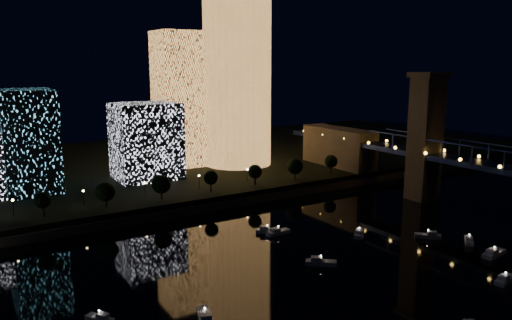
{
  "coord_description": "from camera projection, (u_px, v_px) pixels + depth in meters",
  "views": [
    {
      "loc": [
        -94.59,
        -77.81,
        53.21
      ],
      "look_at": [
        -10.45,
        55.0,
        22.76
      ],
      "focal_mm": 35.0,
      "sensor_mm": 36.0,
      "label": 1
    }
  ],
  "objects": [
    {
      "name": "ground",
      "position": [
        409.0,
        281.0,
        124.35
      ],
      "size": [
        520.0,
        520.0,
        0.0
      ],
      "primitive_type": "plane",
      "color": "black",
      "rests_on": "ground"
    },
    {
      "name": "street_lamps",
      "position": [
        145.0,
        186.0,
        182.73
      ],
      "size": [
        132.7,
        0.7,
        5.65
      ],
      "color": "black",
      "rests_on": "far_bank"
    },
    {
      "name": "far_bank",
      "position": [
        164.0,
        164.0,
        256.57
      ],
      "size": [
        420.0,
        160.0,
        5.0
      ],
      "primitive_type": "cube",
      "color": "black",
      "rests_on": "ground"
    },
    {
      "name": "motorboats",
      "position": [
        362.0,
        271.0,
        127.84
      ],
      "size": [
        113.21,
        83.1,
        2.78
      ],
      "color": "silver",
      "rests_on": "ground"
    },
    {
      "name": "tower_cylindrical",
      "position": [
        237.0,
        80.0,
        236.42
      ],
      "size": [
        34.0,
        34.0,
        81.15
      ],
      "color": "#FFA651",
      "rests_on": "far_bank"
    },
    {
      "name": "esplanade_trees",
      "position": [
        170.0,
        183.0,
        181.27
      ],
      "size": [
        165.9,
        6.93,
        8.96
      ],
      "color": "black",
      "rests_on": "far_bank"
    },
    {
      "name": "seawall",
      "position": [
        241.0,
        200.0,
        192.07
      ],
      "size": [
        420.0,
        6.0,
        3.0
      ],
      "primitive_type": "cube",
      "color": "#6B5E4C",
      "rests_on": "ground"
    },
    {
      "name": "tower_rectangular",
      "position": [
        178.0,
        100.0,
        234.72
      ],
      "size": [
        19.82,
        19.82,
        63.06
      ],
      "primitive_type": "cube",
      "color": "#FFA651",
      "rests_on": "far_bank"
    },
    {
      "name": "midrise_blocks",
      "position": [
        42.0,
        149.0,
        191.45
      ],
      "size": [
        99.39,
        26.68,
        38.87
      ],
      "color": "white",
      "rests_on": "far_bank"
    }
  ]
}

